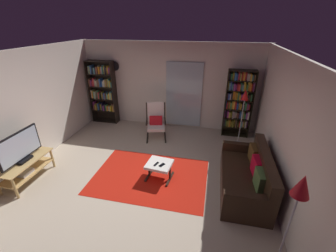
% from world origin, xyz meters
% --- Properties ---
extents(ground_plane, '(7.02, 7.02, 0.00)m').
position_xyz_m(ground_plane, '(0.00, 0.00, 0.00)').
color(ground_plane, '#BDAD95').
extents(wall_back, '(5.60, 0.06, 2.60)m').
position_xyz_m(wall_back, '(0.00, 2.90, 1.30)').
color(wall_back, silver).
rests_on(wall_back, ground).
extents(wall_left, '(0.06, 6.00, 2.60)m').
position_xyz_m(wall_left, '(-2.70, 0.00, 1.30)').
color(wall_left, silver).
rests_on(wall_left, ground).
extents(wall_right, '(0.06, 6.00, 2.60)m').
position_xyz_m(wall_right, '(2.70, 0.00, 1.30)').
color(wall_right, silver).
rests_on(wall_right, ground).
extents(glass_door_panel, '(1.10, 0.01, 2.00)m').
position_xyz_m(glass_door_panel, '(0.47, 2.83, 1.05)').
color(glass_door_panel, silver).
extents(area_rug, '(2.47, 1.73, 0.01)m').
position_xyz_m(area_rug, '(0.16, 0.14, 0.00)').
color(area_rug, red).
rests_on(area_rug, ground).
extents(tv_stand, '(0.50, 1.14, 0.49)m').
position_xyz_m(tv_stand, '(-2.36, -0.53, 0.33)').
color(tv_stand, tan).
rests_on(tv_stand, ground).
extents(television, '(0.20, 1.01, 0.64)m').
position_xyz_m(television, '(-2.35, -0.51, 0.80)').
color(television, black).
rests_on(television, tv_stand).
extents(bookshelf_near_tv, '(0.85, 0.30, 2.02)m').
position_xyz_m(bookshelf_near_tv, '(-2.16, 2.70, 1.07)').
color(bookshelf_near_tv, black).
rests_on(bookshelf_near_tv, ground).
extents(bookshelf_near_sofa, '(0.75, 0.30, 1.94)m').
position_xyz_m(bookshelf_near_sofa, '(2.07, 2.60, 1.06)').
color(bookshelf_near_sofa, black).
rests_on(bookshelf_near_sofa, ground).
extents(leather_sofa, '(0.86, 1.81, 0.86)m').
position_xyz_m(leather_sofa, '(2.18, 0.16, 0.31)').
color(leather_sofa, '#302014').
rests_on(leather_sofa, ground).
extents(lounge_armchair, '(0.71, 0.77, 1.02)m').
position_xyz_m(lounge_armchair, '(-0.19, 1.98, 0.53)').
color(lounge_armchair, black).
rests_on(lounge_armchair, ground).
extents(ottoman, '(0.57, 0.53, 0.38)m').
position_xyz_m(ottoman, '(0.38, 0.16, 0.31)').
color(ottoman, white).
rests_on(ottoman, ground).
extents(tv_remote, '(0.08, 0.15, 0.02)m').
position_xyz_m(tv_remote, '(0.33, 0.10, 0.39)').
color(tv_remote, black).
rests_on(tv_remote, ottoman).
extents(cell_phone, '(0.13, 0.16, 0.01)m').
position_xyz_m(cell_phone, '(0.45, 0.10, 0.38)').
color(cell_phone, black).
rests_on(cell_phone, ottoman).
extents(floor_lamp_by_sofa, '(0.22, 0.22, 1.74)m').
position_xyz_m(floor_lamp_by_sofa, '(2.34, -1.57, 1.40)').
color(floor_lamp_by_sofa, '#A5A5AD').
rests_on(floor_lamp_by_sofa, ground).
extents(floor_lamp_by_shelf, '(0.22, 0.22, 1.56)m').
position_xyz_m(floor_lamp_by_shelf, '(2.16, 2.08, 1.24)').
color(floor_lamp_by_shelf, '#A5A5AD').
rests_on(floor_lamp_by_shelf, ground).
extents(wall_clock, '(0.29, 0.03, 0.29)m').
position_xyz_m(wall_clock, '(-1.71, 2.82, 1.85)').
color(wall_clock, silver).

